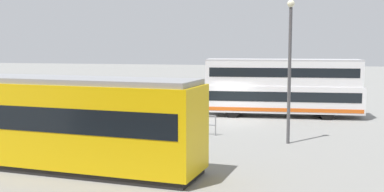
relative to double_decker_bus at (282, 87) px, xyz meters
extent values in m
plane|color=gray|center=(3.06, 2.86, -1.96)|extent=(160.00, 160.00, 0.00)
cube|color=white|center=(-0.01, 0.00, -0.72)|extent=(10.49, 3.15, 1.77)
cube|color=white|center=(-0.01, 0.00, 0.97)|extent=(10.17, 3.03, 1.61)
cube|color=black|center=(-0.01, 0.00, -0.51)|extent=(9.97, 3.15, 0.64)
cube|color=black|center=(-0.01, 0.00, 1.05)|extent=(9.66, 3.03, 0.60)
cube|color=#D85919|center=(-0.01, 0.00, -1.36)|extent=(10.28, 3.18, 0.24)
cube|color=#B2B2B7|center=(-0.01, 0.00, 1.83)|extent=(10.17, 3.03, 0.10)
cylinder|color=black|center=(3.19, 0.21, -1.46)|extent=(1.16, 2.48, 1.00)
cylinder|color=black|center=(-2.85, -0.19, -1.46)|extent=(1.16, 2.48, 1.00)
cube|color=#E5B70C|center=(9.38, 15.34, -0.15)|extent=(14.40, 4.08, 3.11)
cube|color=black|center=(9.38, 15.34, 0.16)|extent=(13.83, 4.04, 0.90)
cube|color=gray|center=(9.38, 15.34, 1.51)|extent=(14.09, 3.84, 0.20)
cube|color=black|center=(9.38, 15.34, -1.83)|extent=(14.10, 3.92, 0.25)
cylinder|color=black|center=(6.12, 8.16, -1.53)|extent=(0.14, 0.14, 0.85)
cylinder|color=black|center=(6.01, 7.97, -1.53)|extent=(0.14, 0.14, 0.85)
cylinder|color=maroon|center=(6.06, 8.07, -0.78)|extent=(0.44, 0.44, 0.65)
sphere|color=tan|center=(6.06, 8.07, -0.34)|extent=(0.23, 0.23, 0.23)
cube|color=gray|center=(7.03, 7.28, -0.91)|extent=(7.71, 0.73, 0.06)
cube|color=gray|center=(7.03, 7.28, -1.41)|extent=(7.71, 0.73, 0.06)
cylinder|color=gray|center=(3.18, 7.62, -1.43)|extent=(0.07, 0.07, 1.05)
cylinder|color=gray|center=(7.03, 7.28, -1.43)|extent=(0.07, 0.07, 1.05)
cylinder|color=gray|center=(10.88, 6.95, -1.43)|extent=(0.07, 0.07, 1.05)
cylinder|color=slate|center=(10.66, 6.72, -0.74)|extent=(0.10, 0.10, 2.43)
cube|color=#D8D84C|center=(10.66, 6.76, 0.04)|extent=(1.07, 0.13, 0.66)
cylinder|color=#4C4C51|center=(-0.62, 8.82, 1.33)|extent=(0.16, 0.16, 6.58)
sphere|color=#F2EFCC|center=(-0.62, 8.82, 4.77)|extent=(0.36, 0.36, 0.36)
camera|label=1|loc=(-1.01, 32.02, 2.86)|focal=44.30mm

